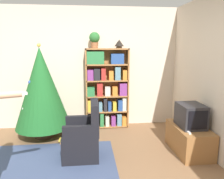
{
  "coord_description": "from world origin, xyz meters",
  "views": [
    {
      "loc": [
        0.03,
        -2.65,
        1.76
      ],
      "look_at": [
        0.43,
        0.96,
        1.05
      ],
      "focal_mm": 35.0,
      "sensor_mm": 36.0,
      "label": 1
    }
  ],
  "objects_px": {
    "bookshelf": "(107,89)",
    "armchair": "(83,138)",
    "potted_plant": "(95,39)",
    "television": "(191,116)",
    "christmas_tree": "(42,88)",
    "table_lamp": "(119,43)"
  },
  "relations": [
    {
      "from": "bookshelf",
      "to": "armchair",
      "type": "relative_size",
      "value": 1.88
    },
    {
      "from": "armchair",
      "to": "potted_plant",
      "type": "bearing_deg",
      "value": 169.9
    },
    {
      "from": "potted_plant",
      "to": "television",
      "type": "bearing_deg",
      "value": -41.09
    },
    {
      "from": "television",
      "to": "armchair",
      "type": "xyz_separation_m",
      "value": [
        -1.78,
        0.02,
        -0.32
      ]
    },
    {
      "from": "television",
      "to": "christmas_tree",
      "type": "distance_m",
      "value": 2.75
    },
    {
      "from": "christmas_tree",
      "to": "table_lamp",
      "type": "distance_m",
      "value": 1.82
    },
    {
      "from": "christmas_tree",
      "to": "table_lamp",
      "type": "xyz_separation_m",
      "value": [
        1.55,
        0.42,
        0.85
      ]
    },
    {
      "from": "television",
      "to": "table_lamp",
      "type": "relative_size",
      "value": 2.41
    },
    {
      "from": "potted_plant",
      "to": "table_lamp",
      "type": "distance_m",
      "value": 0.52
    },
    {
      "from": "christmas_tree",
      "to": "television",
      "type": "bearing_deg",
      "value": -19.67
    },
    {
      "from": "television",
      "to": "armchair",
      "type": "height_order",
      "value": "armchair"
    },
    {
      "from": "armchair",
      "to": "table_lamp",
      "type": "bearing_deg",
      "value": 150.44
    },
    {
      "from": "bookshelf",
      "to": "television",
      "type": "xyz_separation_m",
      "value": [
        1.28,
        -1.33,
        -0.22
      ]
    },
    {
      "from": "bookshelf",
      "to": "television",
      "type": "bearing_deg",
      "value": -46.12
    },
    {
      "from": "christmas_tree",
      "to": "table_lamp",
      "type": "height_order",
      "value": "table_lamp"
    },
    {
      "from": "bookshelf",
      "to": "television",
      "type": "relative_size",
      "value": 3.59
    },
    {
      "from": "table_lamp",
      "to": "armchair",
      "type": "bearing_deg",
      "value": -120.08
    },
    {
      "from": "television",
      "to": "table_lamp",
      "type": "bearing_deg",
      "value": 127.25
    },
    {
      "from": "armchair",
      "to": "potted_plant",
      "type": "distance_m",
      "value": 2.09
    },
    {
      "from": "table_lamp",
      "to": "christmas_tree",
      "type": "bearing_deg",
      "value": -165.02
    },
    {
      "from": "armchair",
      "to": "potted_plant",
      "type": "xyz_separation_m",
      "value": [
        0.25,
        1.32,
        1.6
      ]
    },
    {
      "from": "bookshelf",
      "to": "armchair",
      "type": "xyz_separation_m",
      "value": [
        -0.5,
        -1.31,
        -0.54
      ]
    }
  ]
}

